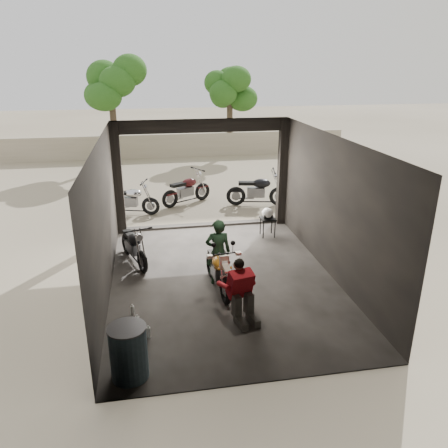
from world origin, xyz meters
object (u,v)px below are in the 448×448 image
object	(u,v)px
main_bike	(218,267)
outside_bike_a	(130,198)
rider	(218,252)
sign_post	(325,165)
mechanic	(243,293)
outside_bike_c	(258,188)
outside_bike_b	(186,187)
helmet	(267,213)
left_bike	(133,243)
stool	(268,221)
oil_drum	(129,353)

from	to	relation	value
main_bike	outside_bike_a	bearing A→B (deg)	104.51
rider	sign_post	xyz separation A→B (m)	(3.83, 3.52, 1.02)
rider	mechanic	size ratio (longest dim) A/B	1.30
outside_bike_c	sign_post	distance (m)	2.70
outside_bike_b	main_bike	bearing A→B (deg)	150.04
outside_bike_c	helmet	world-z (taller)	outside_bike_c
main_bike	helmet	size ratio (longest dim) A/B	4.89
helmet	main_bike	bearing A→B (deg)	-129.52
outside_bike_c	sign_post	size ratio (longest dim) A/B	0.71
helmet	sign_post	distance (m)	2.49
outside_bike_c	sign_post	xyz separation A→B (m)	(1.58, -1.86, 1.16)
left_bike	stool	world-z (taller)	left_bike
helmet	sign_post	bearing A→B (deg)	20.14
outside_bike_b	helmet	bearing A→B (deg)	178.71
left_bike	helmet	bearing A→B (deg)	-2.44
main_bike	outside_bike_a	xyz separation A→B (m)	(-1.98, 5.46, 0.02)
outside_bike_b	mechanic	size ratio (longest dim) A/B	1.49
outside_bike_b	sign_post	xyz separation A→B (m)	(3.97, -2.47, 1.19)
main_bike	outside_bike_c	world-z (taller)	outside_bike_c
outside_bike_a	outside_bike_c	xyz separation A→B (m)	(4.28, 0.17, 0.07)
outside_bike_c	rider	world-z (taller)	rider
outside_bike_c	helmet	size ratio (longest dim) A/B	5.59
rider	stool	distance (m)	3.14
main_bike	stool	size ratio (longest dim) A/B	2.92
outside_bike_b	helmet	world-z (taller)	outside_bike_b
left_bike	outside_bike_b	xyz separation A→B (m)	(1.73, 4.56, 0.07)
outside_bike_c	oil_drum	xyz separation A→B (m)	(-4.12, -8.21, -0.17)
left_bike	rider	xyz separation A→B (m)	(1.87, -1.42, 0.24)
outside_bike_a	oil_drum	size ratio (longest dim) A/B	1.83
main_bike	mechanic	xyz separation A→B (m)	(0.27, -1.28, 0.05)
outside_bike_c	oil_drum	distance (m)	9.19
helmet	oil_drum	bearing A→B (deg)	-130.31
main_bike	left_bike	size ratio (longest dim) A/B	1.05
main_bike	outside_bike_b	size ratio (longest dim) A/B	0.93
rider	main_bike	bearing A→B (deg)	83.24
mechanic	stool	xyz separation A→B (m)	(1.61, 4.09, -0.11)
outside_bike_a	stool	world-z (taller)	outside_bike_a
outside_bike_b	oil_drum	bearing A→B (deg)	138.12
main_bike	mechanic	bearing A→B (deg)	-83.64
rider	left_bike	bearing A→B (deg)	-33.30
left_bike	rider	world-z (taller)	rider
mechanic	stool	world-z (taller)	mechanic
outside_bike_b	stool	world-z (taller)	outside_bike_b
left_bike	stool	size ratio (longest dim) A/B	2.77
oil_drum	sign_post	bearing A→B (deg)	48.12
rider	sign_post	distance (m)	5.30
outside_bike_a	helmet	world-z (taller)	outside_bike_a
mechanic	rider	bearing A→B (deg)	84.97
sign_post	helmet	bearing A→B (deg)	-159.57
stool	main_bike	bearing A→B (deg)	-123.91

